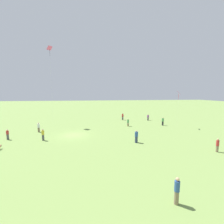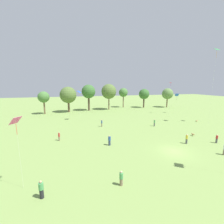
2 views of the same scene
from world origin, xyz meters
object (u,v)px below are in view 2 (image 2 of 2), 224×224
at_px(kite_2, 79,93).
at_px(kite_6, 16,122).
at_px(person_0, 187,139).
at_px(person_9, 109,140).
at_px(person_1, 41,189).
at_px(kite_1, 217,53).
at_px(kite_3, 177,95).
at_px(kite_4, 171,84).
at_px(person_4, 59,136).
at_px(person_6, 154,123).
at_px(dog_0, 197,121).
at_px(dog_1, 193,134).
at_px(person_10, 121,178).
at_px(person_3, 217,139).
at_px(person_8, 102,123).

relative_size(kite_2, kite_6, 1.16).
relative_size(person_0, person_9, 0.97).
bearing_deg(kite_6, person_1, 121.04).
relative_size(kite_1, kite_6, 2.58).
height_order(kite_3, kite_4, kite_4).
height_order(person_0, kite_6, kite_6).
xyz_separation_m(person_0, kite_3, (17.82, 25.51, 5.94)).
bearing_deg(person_1, kite_2, 173.98).
xyz_separation_m(person_4, kite_6, (-2.79, -13.23, 6.24)).
distance_m(person_6, person_9, 17.01).
height_order(person_4, kite_3, kite_3).
bearing_deg(person_9, kite_4, -18.29).
bearing_deg(person_6, kite_3, 9.70).
bearing_deg(dog_0, kite_3, 154.34).
xyz_separation_m(kite_3, dog_1, (-13.37, -22.44, -6.46)).
relative_size(person_1, kite_1, 0.09).
bearing_deg(kite_2, person_10, -105.33).
relative_size(kite_3, dog_0, 10.26).
bearing_deg(kite_3, person_3, 131.04).
xyz_separation_m(person_3, kite_3, (12.21, 26.78, 6.02)).
relative_size(person_0, dog_1, 2.60).
bearing_deg(person_6, person_1, -169.35).
height_order(person_10, kite_2, kite_2).
xyz_separation_m(person_0, person_9, (-13.85, 3.08, 0.01)).
bearing_deg(kite_3, kite_4, 65.09).
bearing_deg(dog_0, person_8, -108.71).
height_order(person_1, person_9, person_9).
bearing_deg(kite_1, person_8, -148.75).
bearing_deg(kite_6, dog_0, -170.34).
bearing_deg(kite_3, person_0, 120.63).
bearing_deg(person_4, kite_3, 171.22).
bearing_deg(kite_1, person_4, -135.38).
bearing_deg(person_4, kite_6, 45.82).
bearing_deg(dog_0, person_6, -100.53).
bearing_deg(person_6, kite_4, 15.15).
bearing_deg(kite_3, person_1, 104.24).
bearing_deg(person_0, person_8, 121.15).
bearing_deg(kite_2, kite_3, -16.45).
distance_m(person_1, kite_6, 6.89).
relative_size(person_1, kite_4, 0.16).
distance_m(person_8, kite_3, 32.73).
relative_size(person_3, person_10, 0.97).
bearing_deg(person_4, person_0, 128.46).
distance_m(kite_1, kite_3, 19.54).
bearing_deg(person_3, kite_2, -105.97).
distance_m(person_0, kite_3, 31.68).
xyz_separation_m(person_6, kite_6, (-26.07, -17.33, 6.20)).
distance_m(person_8, dog_0, 27.91).
relative_size(person_8, person_9, 1.00).
distance_m(kite_3, dog_1, 26.91).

